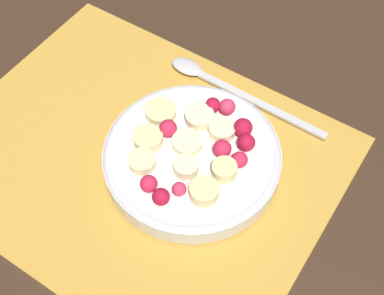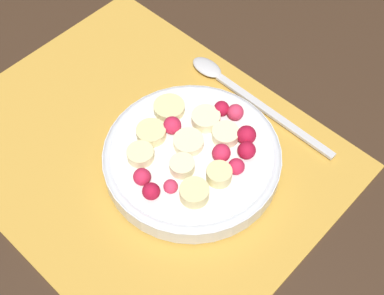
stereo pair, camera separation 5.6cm
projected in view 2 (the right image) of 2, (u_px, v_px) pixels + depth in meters
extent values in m
plane|color=#382619|center=(141.00, 151.00, 0.61)|extent=(3.00, 3.00, 0.00)
cube|color=gold|center=(141.00, 149.00, 0.60)|extent=(0.43, 0.34, 0.01)
cylinder|color=silver|center=(192.00, 158.00, 0.58)|extent=(0.19, 0.19, 0.02)
torus|color=silver|center=(192.00, 154.00, 0.57)|extent=(0.19, 0.19, 0.01)
cylinder|color=white|center=(192.00, 152.00, 0.57)|extent=(0.17, 0.17, 0.00)
cylinder|color=beige|center=(140.00, 154.00, 0.56)|extent=(0.03, 0.03, 0.01)
cylinder|color=#F4EAB7|center=(206.00, 119.00, 0.59)|extent=(0.04, 0.04, 0.01)
cylinder|color=beige|center=(194.00, 193.00, 0.53)|extent=(0.03, 0.03, 0.01)
cylinder|color=#F4EAB7|center=(179.00, 168.00, 0.55)|extent=(0.03, 0.03, 0.01)
cylinder|color=#F4EAB7|center=(188.00, 142.00, 0.57)|extent=(0.04, 0.04, 0.01)
cylinder|color=beige|center=(219.00, 175.00, 0.54)|extent=(0.03, 0.03, 0.01)
cylinder|color=beige|center=(171.00, 109.00, 0.60)|extent=(0.05, 0.05, 0.01)
cylinder|color=#F4EAB7|center=(225.00, 134.00, 0.57)|extent=(0.04, 0.04, 0.01)
cylinder|color=beige|center=(151.00, 133.00, 0.58)|extent=(0.04, 0.04, 0.01)
sphere|color=#D12347|center=(172.00, 125.00, 0.58)|extent=(0.02, 0.02, 0.02)
sphere|color=#D12347|center=(236.00, 166.00, 0.55)|extent=(0.02, 0.02, 0.02)
sphere|color=#B21433|center=(247.00, 150.00, 0.56)|extent=(0.02, 0.02, 0.02)
sphere|color=#B21433|center=(151.00, 191.00, 0.53)|extent=(0.02, 0.02, 0.02)
sphere|color=#B21433|center=(246.00, 135.00, 0.57)|extent=(0.02, 0.02, 0.02)
sphere|color=#D12347|center=(142.00, 177.00, 0.54)|extent=(0.02, 0.02, 0.02)
sphere|color=#B21433|center=(222.00, 108.00, 0.59)|extent=(0.02, 0.02, 0.02)
sphere|color=#D12347|center=(221.00, 153.00, 0.56)|extent=(0.02, 0.02, 0.02)
sphere|color=#DB3356|center=(235.00, 112.00, 0.59)|extent=(0.02, 0.02, 0.02)
sphere|color=#DB3356|center=(171.00, 186.00, 0.54)|extent=(0.01, 0.01, 0.01)
cube|color=silver|center=(273.00, 114.00, 0.63)|extent=(0.17, 0.01, 0.00)
ellipsoid|color=silver|center=(207.00, 67.00, 0.67)|extent=(0.04, 0.02, 0.01)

